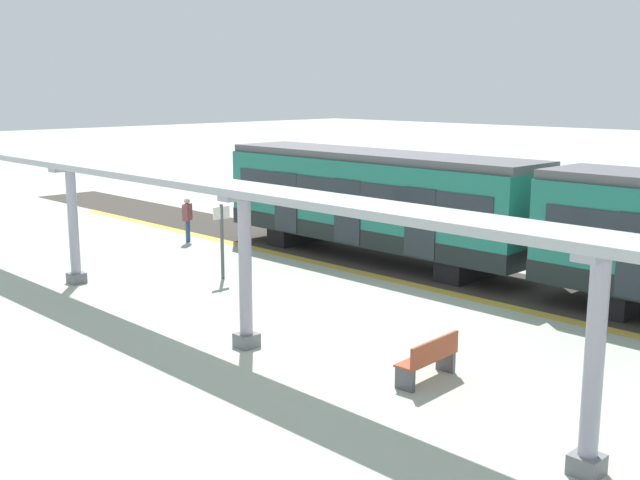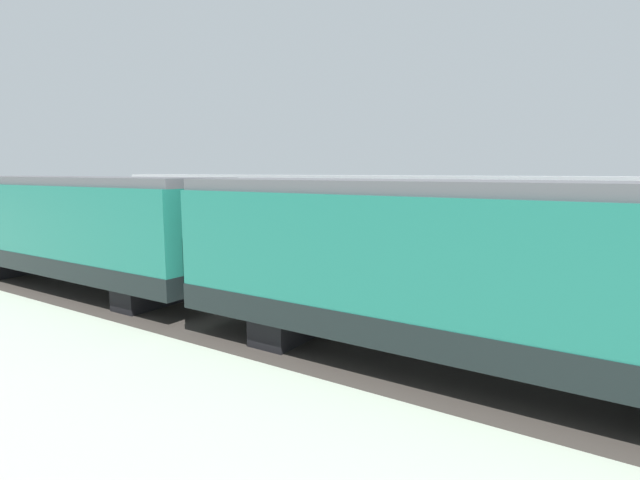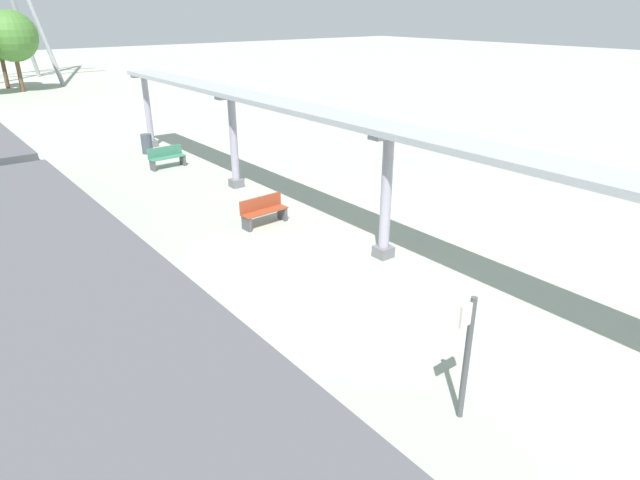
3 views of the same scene
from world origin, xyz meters
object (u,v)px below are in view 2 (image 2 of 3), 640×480
Objects in this scene: bench_near_end at (185,237)px; canopy_pillar_fourth at (261,215)px; trash_bin at (152,233)px; train_far_carriage at (76,230)px; canopy_pillar_third at (424,225)px; bench_mid_platform at (316,253)px; platform_info_sign at (572,263)px; train_near_carriage at (464,275)px; canopy_pillar_fifth at (148,207)px.

canopy_pillar_fourth is at bearing -77.20° from bench_near_end.
train_far_carriage is at bearing -140.33° from trash_bin.
canopy_pillar_third is 4.34m from bench_mid_platform.
canopy_pillar_third is 1.51× the size of platform_info_sign.
trash_bin is (0.26, 2.80, -0.01)m from bench_near_end.
trash_bin is (-0.66, 14.67, -1.25)m from canopy_pillar_third.
canopy_pillar_fourth is 13.42m from platform_info_sign.
bench_near_end and bench_mid_platform have the same top height.
train_near_carriage is at bearing -125.99° from canopy_pillar_fourth.
canopy_pillar_fourth reaches higher than trash_bin.
train_far_carriage is 11.47m from canopy_pillar_fifth.
train_near_carriage is 3.46× the size of canopy_pillar_fourth.
train_near_carriage and train_far_carriage have the same top height.
train_near_carriage reaches higher than platform_info_sign.
platform_info_sign is (-3.31, -5.21, -0.36)m from canopy_pillar_third.
trash_bin is (-0.66, 6.89, -1.25)m from canopy_pillar_fourth.
canopy_pillar_fourth reaches higher than bench_near_end.
canopy_pillar_fourth is 2.19× the size of bench_near_end.
canopy_pillar_fourth is (8.54, -0.36, -0.14)m from train_far_carriage.
canopy_pillar_third is 15.81m from canopy_pillar_fifth.
train_near_carriage is 12.11m from train_far_carriage.
platform_info_sign is at bearing -104.27° from canopy_pillar_fourth.
train_far_carriage is 5.24× the size of platform_info_sign.
train_near_carriage is 7.57× the size of bench_mid_platform.
canopy_pillar_fourth reaches higher than platform_info_sign.
trash_bin is (7.87, 18.64, -1.39)m from train_near_carriage.
canopy_pillar_fourth is at bearing -90.00° from canopy_pillar_fifth.
platform_info_sign reaches higher than bench_mid_platform.
bench_near_end is (-0.93, 11.87, -1.25)m from canopy_pillar_third.
canopy_pillar_fifth reaches higher than platform_info_sign.
canopy_pillar_third is 11.97m from bench_near_end.
canopy_pillar_fifth is 3.81× the size of trash_bin.
train_near_carriage is 3.46× the size of canopy_pillar_fifth.
canopy_pillar_third is at bearing -72.64° from bench_mid_platform.
bench_mid_platform is 10.73m from trash_bin.
canopy_pillar_fourth is 1.51× the size of platform_info_sign.
canopy_pillar_fifth is 21.29m from platform_info_sign.
bench_mid_platform is at bearing -93.07° from trash_bin.
platform_info_sign is (-3.31, -21.02, -0.36)m from canopy_pillar_fifth.
canopy_pillar_fifth is 1.82m from trash_bin.
bench_near_end is at bearing -95.36° from trash_bin.
bench_near_end is at bearing 94.47° from canopy_pillar_third.
train_far_carriage reaches higher than platform_info_sign.
bench_near_end is 17.27m from platform_info_sign.
trash_bin is at bearing 84.64° from bench_near_end.
trash_bin is at bearing 92.59° from canopy_pillar_third.
train_near_carriage reaches higher than trash_bin.
train_near_carriage is at bearing -90.00° from train_far_carriage.
trash_bin is at bearing 82.43° from platform_info_sign.
canopy_pillar_fifth is at bearing 76.75° from bench_near_end.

